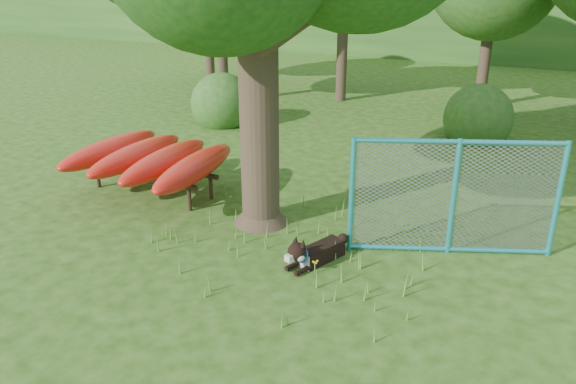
% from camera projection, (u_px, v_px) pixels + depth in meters
% --- Properties ---
extents(ground, '(80.00, 80.00, 0.00)m').
position_uv_depth(ground, '(241.00, 280.00, 8.30)').
color(ground, '#21460E').
rests_on(ground, ground).
extents(wooden_post, '(0.40, 0.20, 1.47)m').
position_uv_depth(wooden_post, '(258.00, 175.00, 10.21)').
color(wooden_post, brown).
rests_on(wooden_post, ground).
extents(kayak_rack, '(3.06, 3.02, 0.98)m').
position_uv_depth(kayak_rack, '(151.00, 158.00, 11.22)').
color(kayak_rack, black).
rests_on(kayak_rack, ground).
extents(husky_dog, '(0.67, 1.19, 0.56)m').
position_uv_depth(husky_dog, '(313.00, 253.00, 8.66)').
color(husky_dog, black).
rests_on(husky_dog, ground).
extents(fence_section, '(3.05, 1.31, 3.18)m').
position_uv_depth(fence_section, '(454.00, 198.00, 8.75)').
color(fence_section, '#27A0B7').
rests_on(fence_section, ground).
extents(wildflower_clump, '(0.10, 0.09, 0.22)m').
position_uv_depth(wildflower_clump, '(315.00, 263.00, 8.41)').
color(wildflower_clump, '#559530').
rests_on(wildflower_clump, ground).
extents(shrub_left, '(1.80, 1.80, 1.80)m').
position_uv_depth(shrub_left, '(223.00, 124.00, 16.59)').
color(shrub_left, '#27541B').
rests_on(shrub_left, ground).
extents(shrub_mid, '(1.80, 1.80, 1.80)m').
position_uv_depth(shrub_mid, '(475.00, 140.00, 15.01)').
color(shrub_mid, '#27541B').
rests_on(shrub_mid, ground).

